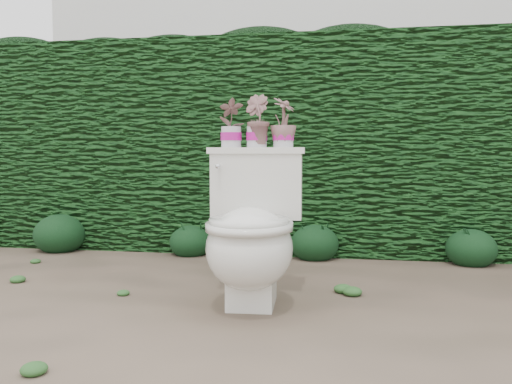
% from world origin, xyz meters
% --- Properties ---
extents(ground, '(60.00, 60.00, 0.00)m').
position_xyz_m(ground, '(0.00, 0.00, 0.00)').
color(ground, '#7A6654').
rests_on(ground, ground).
extents(hedge, '(8.00, 1.00, 1.60)m').
position_xyz_m(hedge, '(0.00, 1.60, 0.80)').
color(hedge, '#1F571D').
rests_on(hedge, ground).
extents(house_wall, '(8.00, 3.50, 4.00)m').
position_xyz_m(house_wall, '(0.60, 6.00, 2.00)').
color(house_wall, silver).
rests_on(house_wall, ground).
extents(toilet, '(0.51, 0.70, 0.78)m').
position_xyz_m(toilet, '(0.21, -0.19, 0.36)').
color(toilet, silver).
rests_on(toilet, ground).
extents(potted_plant_left, '(0.15, 0.14, 0.24)m').
position_xyz_m(potted_plant_left, '(0.05, 0.04, 0.90)').
color(potted_plant_left, '#246720').
rests_on(potted_plant_left, toilet).
extents(potted_plant_center, '(0.19, 0.19, 0.27)m').
position_xyz_m(potted_plant_center, '(0.19, 0.04, 0.91)').
color(potted_plant_center, '#246720').
rests_on(potted_plant_center, toilet).
extents(potted_plant_right, '(0.18, 0.18, 0.24)m').
position_xyz_m(potted_plant_right, '(0.33, 0.05, 0.90)').
color(potted_plant_right, '#246720').
rests_on(potted_plant_right, toilet).
extents(liriope_clump_1, '(0.39, 0.39, 0.31)m').
position_xyz_m(liriope_clump_1, '(-1.52, 1.05, 0.16)').
color(liriope_clump_1, '#143A18').
rests_on(liriope_clump_1, ground).
extents(liriope_clump_2, '(0.31, 0.31, 0.25)m').
position_xyz_m(liriope_clump_2, '(-0.49, 1.06, 0.12)').
color(liriope_clump_2, '#143A18').
rests_on(liriope_clump_2, ground).
extents(liriope_clump_3, '(0.34, 0.34, 0.27)m').
position_xyz_m(liriope_clump_3, '(0.43, 1.07, 0.14)').
color(liriope_clump_3, '#143A18').
rests_on(liriope_clump_3, ground).
extents(liriope_clump_4, '(0.34, 0.34, 0.27)m').
position_xyz_m(liriope_clump_4, '(1.48, 1.05, 0.13)').
color(liriope_clump_4, '#143A18').
rests_on(liriope_clump_4, ground).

